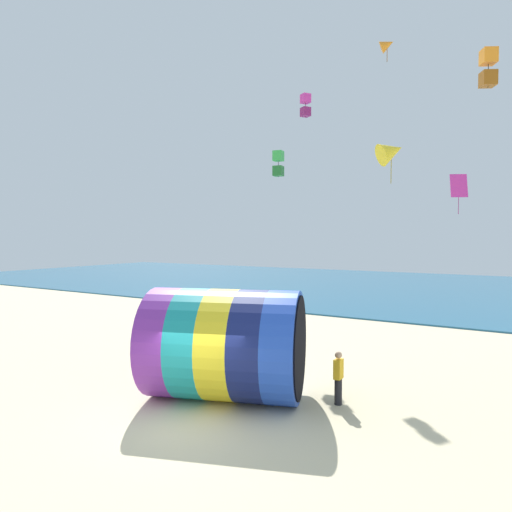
{
  "coord_description": "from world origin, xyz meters",
  "views": [
    {
      "loc": [
        8.24,
        -9.8,
        5.37
      ],
      "look_at": [
        -0.32,
        4.47,
        4.66
      ],
      "focal_mm": 32.0,
      "sensor_mm": 36.0,
      "label": 1
    }
  ],
  "objects_px": {
    "kite_handler": "(338,377)",
    "bystander_mid_beach": "(230,321)",
    "kite_magenta_diamond": "(459,186)",
    "kite_yellow_delta": "(391,151)",
    "kite_green_box": "(278,164)",
    "kite_orange_delta": "(387,45)",
    "kite_magenta_box": "(306,105)",
    "giant_inflatable_tube": "(226,344)",
    "kite_orange_box": "(488,68)"
  },
  "relations": [
    {
      "from": "giant_inflatable_tube",
      "to": "kite_magenta_diamond",
      "type": "relative_size",
      "value": 2.65
    },
    {
      "from": "kite_magenta_diamond",
      "to": "kite_yellow_delta",
      "type": "relative_size",
      "value": 1.14
    },
    {
      "from": "kite_orange_box",
      "to": "giant_inflatable_tube",
      "type": "bearing_deg",
      "value": -136.15
    },
    {
      "from": "kite_handler",
      "to": "kite_magenta_box",
      "type": "bearing_deg",
      "value": 120.41
    },
    {
      "from": "kite_orange_delta",
      "to": "kite_green_box",
      "type": "height_order",
      "value": "kite_orange_delta"
    },
    {
      "from": "giant_inflatable_tube",
      "to": "kite_magenta_diamond",
      "type": "height_order",
      "value": "kite_magenta_diamond"
    },
    {
      "from": "kite_green_box",
      "to": "kite_magenta_box",
      "type": "distance_m",
      "value": 4.16
    },
    {
      "from": "kite_handler",
      "to": "kite_orange_delta",
      "type": "xyz_separation_m",
      "value": [
        -1.41,
        10.49,
        14.45
      ]
    },
    {
      "from": "giant_inflatable_tube",
      "to": "bystander_mid_beach",
      "type": "relative_size",
      "value": 3.42
    },
    {
      "from": "kite_magenta_diamond",
      "to": "kite_magenta_box",
      "type": "bearing_deg",
      "value": -151.48
    },
    {
      "from": "kite_yellow_delta",
      "to": "kite_magenta_box",
      "type": "relative_size",
      "value": 1.49
    },
    {
      "from": "kite_yellow_delta",
      "to": "kite_handler",
      "type": "bearing_deg",
      "value": -91.76
    },
    {
      "from": "kite_green_box",
      "to": "bystander_mid_beach",
      "type": "distance_m",
      "value": 8.66
    },
    {
      "from": "kite_orange_box",
      "to": "bystander_mid_beach",
      "type": "distance_m",
      "value": 16.26
    },
    {
      "from": "giant_inflatable_tube",
      "to": "kite_orange_delta",
      "type": "xyz_separation_m",
      "value": [
        2.0,
        11.87,
        13.5
      ]
    },
    {
      "from": "kite_yellow_delta",
      "to": "kite_green_box",
      "type": "bearing_deg",
      "value": 163.54
    },
    {
      "from": "giant_inflatable_tube",
      "to": "kite_magenta_box",
      "type": "relative_size",
      "value": 4.52
    },
    {
      "from": "kite_magenta_diamond",
      "to": "kite_magenta_box",
      "type": "xyz_separation_m",
      "value": [
        -7.38,
        -4.01,
        4.48
      ]
    },
    {
      "from": "kite_magenta_diamond",
      "to": "kite_yellow_delta",
      "type": "distance_m",
      "value": 8.31
    },
    {
      "from": "kite_orange_delta",
      "to": "kite_green_box",
      "type": "distance_m",
      "value": 8.37
    },
    {
      "from": "kite_orange_delta",
      "to": "kite_orange_box",
      "type": "relative_size",
      "value": 0.9
    },
    {
      "from": "kite_yellow_delta",
      "to": "bystander_mid_beach",
      "type": "bearing_deg",
      "value": 174.08
    },
    {
      "from": "kite_orange_box",
      "to": "kite_green_box",
      "type": "xyz_separation_m",
      "value": [
        -9.81,
        1.88,
        -2.46
      ]
    },
    {
      "from": "giant_inflatable_tube",
      "to": "kite_orange_box",
      "type": "relative_size",
      "value": 4.05
    },
    {
      "from": "kite_orange_delta",
      "to": "kite_yellow_delta",
      "type": "height_order",
      "value": "kite_orange_delta"
    },
    {
      "from": "kite_handler",
      "to": "bystander_mid_beach",
      "type": "relative_size",
      "value": 1.0
    },
    {
      "from": "kite_orange_box",
      "to": "kite_magenta_diamond",
      "type": "bearing_deg",
      "value": 103.38
    },
    {
      "from": "kite_handler",
      "to": "kite_magenta_diamond",
      "type": "bearing_deg",
      "value": 82.64
    },
    {
      "from": "kite_magenta_diamond",
      "to": "kite_yellow_delta",
      "type": "xyz_separation_m",
      "value": [
        -1.59,
        -8.12,
        0.75
      ]
    },
    {
      "from": "kite_orange_delta",
      "to": "kite_green_box",
      "type": "bearing_deg",
      "value": -146.09
    },
    {
      "from": "kite_handler",
      "to": "bystander_mid_beach",
      "type": "distance_m",
      "value": 10.61
    },
    {
      "from": "kite_magenta_diamond",
      "to": "kite_green_box",
      "type": "height_order",
      "value": "kite_green_box"
    },
    {
      "from": "kite_yellow_delta",
      "to": "kite_magenta_box",
      "type": "height_order",
      "value": "kite_magenta_box"
    },
    {
      "from": "kite_magenta_diamond",
      "to": "kite_orange_box",
      "type": "distance_m",
      "value": 9.07
    },
    {
      "from": "kite_orange_delta",
      "to": "kite_magenta_diamond",
      "type": "distance_m",
      "value": 8.45
    },
    {
      "from": "kite_magenta_diamond",
      "to": "kite_orange_box",
      "type": "xyz_separation_m",
      "value": [
        1.94,
        -8.15,
        3.48
      ]
    },
    {
      "from": "kite_magenta_diamond",
      "to": "bystander_mid_beach",
      "type": "bearing_deg",
      "value": -144.81
    },
    {
      "from": "giant_inflatable_tube",
      "to": "kite_orange_box",
      "type": "xyz_separation_m",
      "value": [
        7.1,
        6.83,
        9.79
      ]
    },
    {
      "from": "kite_magenta_box",
      "to": "bystander_mid_beach",
      "type": "height_order",
      "value": "kite_magenta_box"
    },
    {
      "from": "kite_handler",
      "to": "kite_green_box",
      "type": "distance_m",
      "value": 12.64
    },
    {
      "from": "giant_inflatable_tube",
      "to": "kite_handler",
      "type": "height_order",
      "value": "giant_inflatable_tube"
    },
    {
      "from": "kite_orange_delta",
      "to": "kite_magenta_box",
      "type": "xyz_separation_m",
      "value": [
        -4.21,
        -0.91,
        -2.71
      ]
    },
    {
      "from": "kite_magenta_box",
      "to": "bystander_mid_beach",
      "type": "relative_size",
      "value": 0.76
    },
    {
      "from": "giant_inflatable_tube",
      "to": "kite_magenta_diamond",
      "type": "bearing_deg",
      "value": 70.96
    },
    {
      "from": "giant_inflatable_tube",
      "to": "kite_orange_delta",
      "type": "distance_m",
      "value": 18.09
    },
    {
      "from": "giant_inflatable_tube",
      "to": "kite_yellow_delta",
      "type": "height_order",
      "value": "kite_yellow_delta"
    },
    {
      "from": "kite_orange_box",
      "to": "kite_yellow_delta",
      "type": "xyz_separation_m",
      "value": [
        -3.53,
        0.03,
        -2.73
      ]
    },
    {
      "from": "kite_yellow_delta",
      "to": "kite_green_box",
      "type": "distance_m",
      "value": 6.56
    },
    {
      "from": "kite_yellow_delta",
      "to": "bystander_mid_beach",
      "type": "distance_m",
      "value": 11.82
    },
    {
      "from": "kite_handler",
      "to": "bystander_mid_beach",
      "type": "height_order",
      "value": "bystander_mid_beach"
    }
  ]
}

